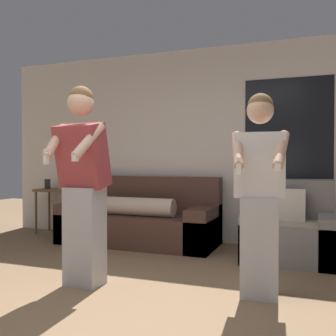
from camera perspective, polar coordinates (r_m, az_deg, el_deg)
ground_plane at (r=2.99m, az=-12.50°, el=-21.19°), size 14.00×14.00×0.00m
wall_back at (r=5.55m, az=5.02°, el=3.37°), size 6.22×0.07×2.70m
couch at (r=5.43m, az=-4.10°, el=-7.59°), size 2.12×0.88×0.91m
armchair at (r=4.73m, az=17.10°, el=-8.93°), size 0.99×0.81×0.90m
side_table at (r=6.35m, az=-15.94°, el=-3.95°), size 0.59×0.40×0.84m
person_left at (r=3.62m, az=-12.28°, el=-2.20°), size 0.50×0.52×1.80m
person_right at (r=3.32m, az=13.18°, el=-3.62°), size 0.47×0.49×1.68m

